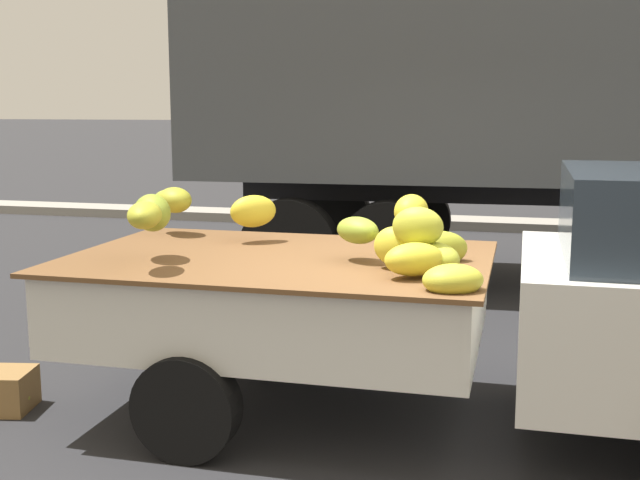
% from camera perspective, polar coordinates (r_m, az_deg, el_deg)
% --- Properties ---
extents(ground, '(220.00, 220.00, 0.00)m').
position_cam_1_polar(ground, '(5.26, 7.72, -13.73)').
color(ground, '#28282B').
extents(curb_strip, '(80.00, 0.80, 0.16)m').
position_cam_1_polar(curb_strip, '(13.99, 12.06, 1.12)').
color(curb_strip, gray).
rests_on(curb_strip, ground).
extents(pickup_truck, '(4.87, 1.92, 1.70)m').
position_cam_1_polar(pickup_truck, '(5.14, 18.12, -4.26)').
color(pickup_truck, silver).
rests_on(pickup_truck, ground).
extents(fallen_banana_bunch_near_tailgate, '(0.37, 0.33, 0.19)m').
position_cam_1_polar(fallen_banana_bunch_near_tailgate, '(6.01, -21.16, -10.32)').
color(fallen_banana_bunch_near_tailgate, '#99A029').
rests_on(fallen_banana_bunch_near_tailgate, ground).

